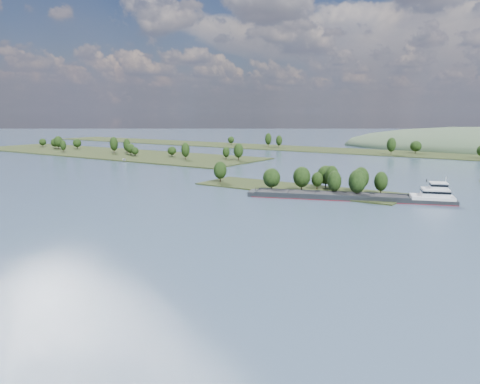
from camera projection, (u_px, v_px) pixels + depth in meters
The scene contains 6 objects.
ground at pixel (223, 211), 175.06m from camera, with size 1800.00×1800.00×0.00m, color #344B5B.
tree_island at pixel (307, 183), 219.15m from camera, with size 100.00×32.52×13.32m.
left_bank at pixel (106, 152), 414.86m from camera, with size 300.00×80.00×16.01m.
back_shoreline at pixel (422, 154), 399.82m from camera, with size 900.00×60.00×15.61m.
cargo_barge at pixel (363, 196), 197.67m from camera, with size 84.36×38.72×11.64m.
motorboat at pixel (124, 160), 348.38m from camera, with size 2.23×5.92×2.29m, color silver.
Camera 1 is at (100.26, -18.98, 37.05)m, focal length 35.00 mm.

